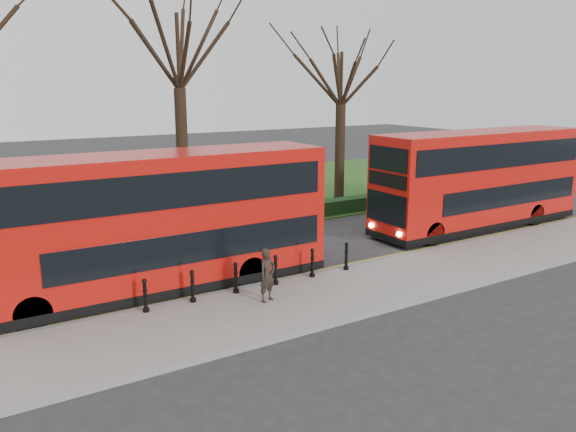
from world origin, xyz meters
TOP-DOWN VIEW (x-y plane):
  - ground at (0.00, 0.00)m, footprint 120.00×120.00m
  - pavement at (0.00, -3.00)m, footprint 60.00×4.00m
  - kerb at (0.00, -1.00)m, footprint 60.00×0.25m
  - grass_verge at (0.00, 15.00)m, footprint 60.00×18.00m
  - hedge at (0.00, 6.80)m, footprint 60.00×0.90m
  - yellow_line_outer at (0.00, -0.70)m, footprint 60.00×0.10m
  - yellow_line_inner at (0.00, -0.50)m, footprint 60.00×0.10m
  - tree_mid at (2.00, 10.00)m, footprint 7.80×7.80m
  - tree_right at (12.00, 10.00)m, footprint 6.65×6.65m
  - bollard_row at (0.08, -1.35)m, footprint 7.75×0.15m
  - bus_lead at (-2.63, 0.52)m, footprint 11.77×2.70m
  - bus_rear at (13.55, 0.81)m, footprint 11.82×2.71m
  - pedestrian at (-0.15, -2.52)m, footprint 0.73×0.59m

SIDE VIEW (x-z plane):
  - ground at x=0.00m, z-range 0.00..0.00m
  - yellow_line_outer at x=0.00m, z-range 0.00..0.01m
  - yellow_line_inner at x=0.00m, z-range 0.00..0.01m
  - grass_verge at x=0.00m, z-range 0.00..0.06m
  - pavement at x=0.00m, z-range 0.00..0.15m
  - kerb at x=0.00m, z-range -0.01..0.15m
  - hedge at x=0.00m, z-range 0.00..0.80m
  - bollard_row at x=0.08m, z-range 0.15..1.15m
  - pedestrian at x=-0.15m, z-range 0.15..1.88m
  - bus_lead at x=-2.63m, z-range 0.02..4.70m
  - bus_rear at x=13.55m, z-range 0.02..4.72m
  - tree_right at x=12.00m, z-range 2.35..12.74m
  - tree_mid at x=2.00m, z-range 2.77..14.95m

